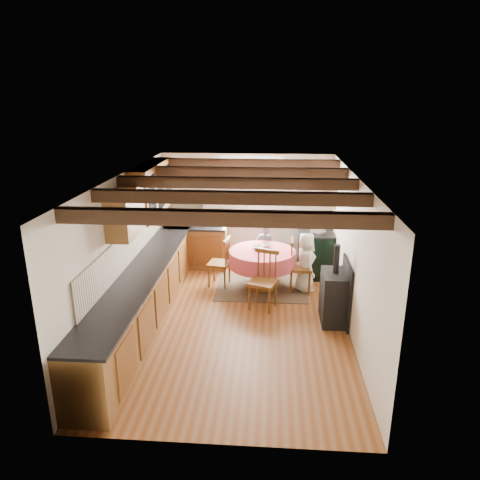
# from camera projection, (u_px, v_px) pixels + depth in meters

# --- Properties ---
(floor) EXTENTS (3.60, 5.50, 0.00)m
(floor) POSITION_uv_depth(u_px,v_px,m) (236.00, 321.00, 7.40)
(floor) COLOR brown
(floor) RESTS_ON ground
(ceiling) EXTENTS (3.60, 5.50, 0.00)m
(ceiling) POSITION_uv_depth(u_px,v_px,m) (236.00, 177.00, 6.66)
(ceiling) COLOR white
(ceiling) RESTS_ON ground
(wall_back) EXTENTS (3.60, 0.00, 2.40)m
(wall_back) POSITION_uv_depth(u_px,v_px,m) (247.00, 210.00, 9.64)
(wall_back) COLOR silver
(wall_back) RESTS_ON ground
(wall_front) EXTENTS (3.60, 0.00, 2.40)m
(wall_front) POSITION_uv_depth(u_px,v_px,m) (214.00, 346.00, 4.42)
(wall_front) COLOR silver
(wall_front) RESTS_ON ground
(wall_left) EXTENTS (0.00, 5.50, 2.40)m
(wall_left) POSITION_uv_depth(u_px,v_px,m) (124.00, 250.00, 7.15)
(wall_left) COLOR silver
(wall_left) RESTS_ON ground
(wall_right) EXTENTS (0.00, 5.50, 2.40)m
(wall_right) POSITION_uv_depth(u_px,v_px,m) (352.00, 256.00, 6.91)
(wall_right) COLOR silver
(wall_right) RESTS_ON ground
(beam_a) EXTENTS (3.60, 0.16, 0.16)m
(beam_a) POSITION_uv_depth(u_px,v_px,m) (221.00, 218.00, 4.79)
(beam_a) COLOR #321C12
(beam_a) RESTS_ON ceiling
(beam_b) EXTENTS (3.60, 0.16, 0.16)m
(beam_b) POSITION_uv_depth(u_px,v_px,m) (230.00, 197.00, 5.74)
(beam_b) COLOR #321C12
(beam_b) RESTS_ON ceiling
(beam_c) EXTENTS (3.60, 0.16, 0.16)m
(beam_c) POSITION_uv_depth(u_px,v_px,m) (236.00, 183.00, 6.69)
(beam_c) COLOR #321C12
(beam_c) RESTS_ON ceiling
(beam_d) EXTENTS (3.60, 0.16, 0.16)m
(beam_d) POSITION_uv_depth(u_px,v_px,m) (241.00, 172.00, 7.63)
(beam_d) COLOR #321C12
(beam_d) RESTS_ON ceiling
(beam_e) EXTENTS (3.60, 0.16, 0.16)m
(beam_e) POSITION_uv_depth(u_px,v_px,m) (245.00, 163.00, 8.58)
(beam_e) COLOR #321C12
(beam_e) RESTS_ON ceiling
(splash_left) EXTENTS (0.02, 4.50, 0.55)m
(splash_left) POSITION_uv_depth(u_px,v_px,m) (131.00, 244.00, 7.44)
(splash_left) COLOR beige
(splash_left) RESTS_ON wall_left
(splash_back) EXTENTS (1.40, 0.02, 0.55)m
(splash_back) POSITION_uv_depth(u_px,v_px,m) (200.00, 209.00, 9.69)
(splash_back) COLOR beige
(splash_back) RESTS_ON wall_back
(base_cabinet_left) EXTENTS (0.60, 5.30, 0.88)m
(base_cabinet_left) POSITION_uv_depth(u_px,v_px,m) (146.00, 294.00, 7.37)
(base_cabinet_left) COLOR brown
(base_cabinet_left) RESTS_ON floor
(base_cabinet_back) EXTENTS (1.30, 0.60, 0.88)m
(base_cabinet_back) POSITION_uv_depth(u_px,v_px,m) (197.00, 247.00, 9.66)
(base_cabinet_back) COLOR brown
(base_cabinet_back) RESTS_ON floor
(worktop_left) EXTENTS (0.64, 5.30, 0.04)m
(worktop_left) POSITION_uv_depth(u_px,v_px,m) (145.00, 268.00, 7.22)
(worktop_left) COLOR black
(worktop_left) RESTS_ON base_cabinet_left
(worktop_back) EXTENTS (1.30, 0.64, 0.04)m
(worktop_back) POSITION_uv_depth(u_px,v_px,m) (196.00, 226.00, 9.50)
(worktop_back) COLOR black
(worktop_back) RESTS_ON base_cabinet_back
(wall_cabinet_glass) EXTENTS (0.34, 1.80, 0.90)m
(wall_cabinet_glass) POSITION_uv_depth(u_px,v_px,m) (151.00, 189.00, 8.05)
(wall_cabinet_glass) COLOR brown
(wall_cabinet_glass) RESTS_ON wall_left
(wall_cabinet_solid) EXTENTS (0.34, 0.90, 0.70)m
(wall_cabinet_solid) POSITION_uv_depth(u_px,v_px,m) (125.00, 212.00, 6.64)
(wall_cabinet_solid) COLOR brown
(wall_cabinet_solid) RESTS_ON wall_left
(window_frame) EXTENTS (1.34, 0.03, 1.54)m
(window_frame) POSITION_uv_depth(u_px,v_px,m) (251.00, 192.00, 9.49)
(window_frame) COLOR white
(window_frame) RESTS_ON wall_back
(window_pane) EXTENTS (1.20, 0.01, 1.40)m
(window_pane) POSITION_uv_depth(u_px,v_px,m) (251.00, 192.00, 9.50)
(window_pane) COLOR white
(window_pane) RESTS_ON wall_back
(curtain_left) EXTENTS (0.35, 0.10, 2.10)m
(curtain_left) POSITION_uv_depth(u_px,v_px,m) (212.00, 215.00, 9.63)
(curtain_left) COLOR silver
(curtain_left) RESTS_ON wall_back
(curtain_right) EXTENTS (0.35, 0.10, 2.10)m
(curtain_right) POSITION_uv_depth(u_px,v_px,m) (291.00, 216.00, 9.51)
(curtain_right) COLOR silver
(curtain_right) RESTS_ON wall_back
(curtain_rod) EXTENTS (2.00, 0.03, 0.03)m
(curtain_rod) POSITION_uv_depth(u_px,v_px,m) (251.00, 164.00, 9.23)
(curtain_rod) COLOR black
(curtain_rod) RESTS_ON wall_back
(wall_picture) EXTENTS (0.04, 0.50, 0.60)m
(wall_picture) POSITION_uv_depth(u_px,v_px,m) (334.00, 193.00, 8.93)
(wall_picture) COLOR gold
(wall_picture) RESTS_ON wall_right
(wall_plate) EXTENTS (0.30, 0.02, 0.30)m
(wall_plate) POSITION_uv_depth(u_px,v_px,m) (297.00, 188.00, 9.38)
(wall_plate) COLOR silver
(wall_plate) RESTS_ON wall_back
(rug) EXTENTS (1.73, 1.35, 0.01)m
(rug) POSITION_uv_depth(u_px,v_px,m) (262.00, 287.00, 8.68)
(rug) COLOR brown
(rug) RESTS_ON floor
(dining_table) EXTENTS (1.26, 1.26, 0.76)m
(dining_table) POSITION_uv_depth(u_px,v_px,m) (262.00, 269.00, 8.56)
(dining_table) COLOR #E86A70
(dining_table) RESTS_ON floor
(chair_near) EXTENTS (0.58, 0.59, 1.04)m
(chair_near) POSITION_uv_depth(u_px,v_px,m) (263.00, 280.00, 7.70)
(chair_near) COLOR brown
(chair_near) RESTS_ON floor
(chair_left) EXTENTS (0.50, 0.49, 0.97)m
(chair_left) POSITION_uv_depth(u_px,v_px,m) (219.00, 262.00, 8.66)
(chair_left) COLOR brown
(chair_left) RESTS_ON floor
(chair_right) EXTENTS (0.48, 0.46, 1.03)m
(chair_right) POSITION_uv_depth(u_px,v_px,m) (301.00, 266.00, 8.38)
(chair_right) COLOR brown
(chair_right) RESTS_ON floor
(aga_range) EXTENTS (0.67, 1.03, 0.95)m
(aga_range) POSITION_uv_depth(u_px,v_px,m) (316.00, 251.00, 9.27)
(aga_range) COLOR black
(aga_range) RESTS_ON floor
(cast_iron_stove) EXTENTS (0.40, 0.67, 1.33)m
(cast_iron_stove) POSITION_uv_depth(u_px,v_px,m) (335.00, 284.00, 7.20)
(cast_iron_stove) COLOR black
(cast_iron_stove) RESTS_ON floor
(child_far) EXTENTS (0.45, 0.35, 1.07)m
(child_far) POSITION_uv_depth(u_px,v_px,m) (265.00, 249.00, 9.21)
(child_far) COLOR #56566F
(child_far) RESTS_ON floor
(child_right) EXTENTS (0.50, 0.64, 1.14)m
(child_right) POSITION_uv_depth(u_px,v_px,m) (305.00, 262.00, 8.38)
(child_right) COLOR silver
(child_right) RESTS_ON floor
(bowl_a) EXTENTS (0.24, 0.24, 0.05)m
(bowl_a) POSITION_uv_depth(u_px,v_px,m) (258.00, 247.00, 8.55)
(bowl_a) COLOR silver
(bowl_a) RESTS_ON dining_table
(bowl_b) EXTENTS (0.29, 0.29, 0.06)m
(bowl_b) POSITION_uv_depth(u_px,v_px,m) (266.00, 246.00, 8.62)
(bowl_b) COLOR silver
(bowl_b) RESTS_ON dining_table
(cup) EXTENTS (0.13, 0.13, 0.09)m
(cup) POSITION_uv_depth(u_px,v_px,m) (258.00, 250.00, 8.36)
(cup) COLOR silver
(cup) RESTS_ON dining_table
(canister_tall) EXTENTS (0.14, 0.14, 0.24)m
(canister_tall) POSITION_uv_depth(u_px,v_px,m) (185.00, 219.00, 9.57)
(canister_tall) COLOR #262628
(canister_tall) RESTS_ON worktop_back
(canister_wide) EXTENTS (0.20, 0.20, 0.22)m
(canister_wide) POSITION_uv_depth(u_px,v_px,m) (197.00, 219.00, 9.56)
(canister_wide) COLOR #262628
(canister_wide) RESTS_ON worktop_back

